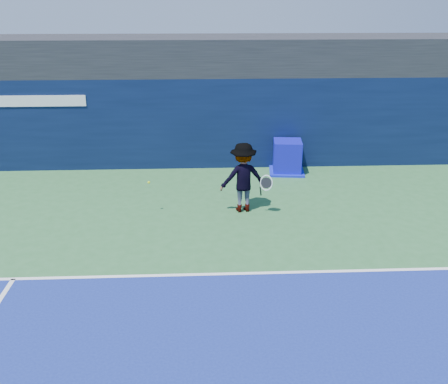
{
  "coord_description": "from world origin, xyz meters",
  "views": [
    {
      "loc": [
        -1.06,
        -6.13,
        5.45
      ],
      "look_at": [
        -0.53,
        5.2,
        1.0
      ],
      "focal_mm": 40.0,
      "sensor_mm": 36.0,
      "label": 1
    }
  ],
  "objects": [
    {
      "name": "stadium_band",
      "position": [
        0.0,
        11.5,
        3.6
      ],
      "size": [
        36.0,
        3.0,
        1.2
      ],
      "primitive_type": "cube",
      "color": "black",
      "rests_on": "back_wall_assembly"
    },
    {
      "name": "back_wall_assembly",
      "position": [
        -0.0,
        10.5,
        1.5
      ],
      "size": [
        36.0,
        1.03,
        3.0
      ],
      "color": "#091332",
      "rests_on": "ground"
    },
    {
      "name": "tennis_ball",
      "position": [
        -2.47,
        6.28,
        0.89
      ],
      "size": [
        0.07,
        0.07,
        0.07
      ],
      "color": "#B7D217",
      "rests_on": "ground"
    },
    {
      "name": "tennis_player",
      "position": [
        0.03,
        6.36,
        0.95
      ],
      "size": [
        1.42,
        0.88,
        1.9
      ],
      "color": "silver",
      "rests_on": "ground"
    },
    {
      "name": "baseline",
      "position": [
        0.0,
        3.0,
        0.01
      ],
      "size": [
        24.0,
        0.1,
        0.01
      ],
      "primitive_type": "cube",
      "color": "white",
      "rests_on": "ground"
    },
    {
      "name": "equipment_cart",
      "position": [
        1.75,
        9.47,
        0.49
      ],
      "size": [
        1.23,
        1.23,
        1.08
      ],
      "color": "#0D0CAC",
      "rests_on": "ground"
    },
    {
      "name": "ground",
      "position": [
        0.0,
        0.0,
        0.0
      ],
      "size": [
        80.0,
        80.0,
        0.0
      ],
      "primitive_type": "plane",
      "color": "#2D6535",
      "rests_on": "ground"
    }
  ]
}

